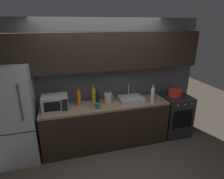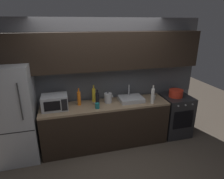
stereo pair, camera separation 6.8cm
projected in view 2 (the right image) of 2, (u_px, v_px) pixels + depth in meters
name	position (u px, v px, depth m)	size (l,w,h in m)	color
ground_plane	(118.00, 174.00, 3.21)	(10.00, 10.00, 0.00)	#4C4238
back_wall	(102.00, 68.00, 3.79)	(4.23, 0.44, 2.50)	slate
counter_run	(106.00, 124.00, 3.88)	(2.49, 0.60, 0.90)	black
refrigerator	(15.00, 114.00, 3.34)	(0.68, 0.69, 1.77)	#ADAFB5
oven_range	(175.00, 115.00, 4.26)	(0.60, 0.62, 0.90)	#232326
microwave	(55.00, 102.00, 3.48)	(0.46, 0.35, 0.27)	#A8AAAF
sink_basin	(131.00, 99.00, 3.88)	(0.48, 0.38, 0.30)	#ADAFB5
kettle	(108.00, 98.00, 3.78)	(0.18, 0.15, 0.22)	#B7BABF
wine_bottle_yellow	(94.00, 95.00, 3.82)	(0.07, 0.07, 0.34)	gold
wine_bottle_dark	(97.00, 99.00, 3.63)	(0.08, 0.08, 0.32)	black
wine_bottle_orange	(79.00, 98.00, 3.65)	(0.07, 0.07, 0.34)	orange
wine_bottle_white	(153.00, 96.00, 3.72)	(0.07, 0.07, 0.37)	silver
mug_clear	(153.00, 97.00, 3.92)	(0.07, 0.07, 0.10)	silver
mug_teal	(97.00, 106.00, 3.53)	(0.08, 0.08, 0.10)	#19666B
cooking_pot	(176.00, 93.00, 4.08)	(0.29, 0.29, 0.16)	red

